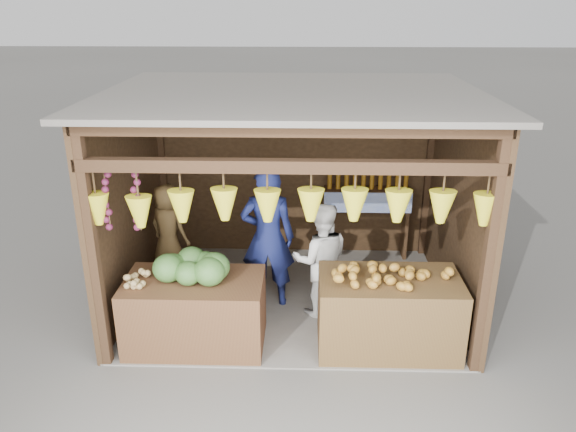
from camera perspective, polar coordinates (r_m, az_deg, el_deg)
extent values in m
plane|color=#514F49|center=(7.36, 0.42, -8.35)|extent=(80.00, 80.00, 0.00)
cube|color=slate|center=(7.36, 0.42, -8.29)|extent=(4.00, 3.00, 0.02)
cube|color=black|center=(8.24, 0.70, 4.78)|extent=(4.00, 0.06, 2.60)
cube|color=black|center=(7.14, -15.81, 1.32)|extent=(0.06, 3.00, 2.60)
cube|color=black|center=(7.06, 16.91, 0.97)|extent=(0.06, 3.00, 2.60)
cube|color=#605B54|center=(6.48, 0.49, 12.31)|extent=(4.30, 3.30, 0.06)
cube|color=black|center=(5.86, -19.25, -3.52)|extent=(0.11, 0.11, 2.60)
cube|color=black|center=(5.77, 19.79, -4.01)|extent=(0.11, 0.11, 2.60)
cube|color=black|center=(8.44, -12.64, 4.67)|extent=(0.11, 0.11, 2.60)
cube|color=black|center=(8.37, 14.13, 4.40)|extent=(0.11, 0.11, 2.60)
cube|color=black|center=(5.16, 0.10, 5.08)|extent=(4.00, 0.12, 0.12)
cube|color=black|center=(5.08, 0.11, 8.77)|extent=(4.00, 0.12, 0.12)
cube|color=#382314|center=(8.17, 8.05, 2.59)|extent=(1.25, 0.30, 0.05)
cube|color=#382314|center=(8.31, 3.86, -0.78)|extent=(0.05, 0.28, 1.05)
cube|color=#382314|center=(8.44, 11.82, -0.86)|extent=(0.05, 0.28, 1.05)
cube|color=blue|center=(8.06, 8.12, 1.35)|extent=(1.25, 0.02, 0.30)
cube|color=#4D2C19|center=(6.36, -9.39, -9.66)|extent=(1.50, 0.85, 0.80)
cube|color=#53361B|center=(6.31, 10.14, -9.72)|extent=(1.52, 0.85, 0.85)
cube|color=black|center=(7.62, -11.64, -6.34)|extent=(0.35, 0.35, 0.33)
imported|color=navy|center=(6.86, -2.07, -2.22)|extent=(0.67, 0.44, 1.81)
imported|color=white|center=(6.72, 3.37, -4.51)|extent=(0.73, 0.58, 1.44)
imported|color=brown|center=(7.31, -12.06, -1.18)|extent=(0.67, 0.60, 1.16)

